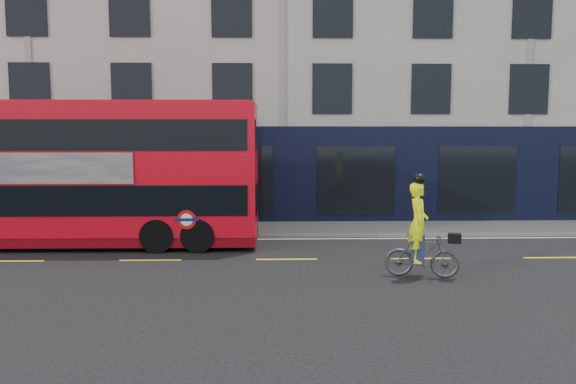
{
  "coord_description": "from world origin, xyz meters",
  "views": [
    {
      "loc": [
        -0.41,
        -14.78,
        3.71
      ],
      "look_at": [
        0.08,
        2.7,
        1.88
      ],
      "focal_mm": 35.0,
      "sensor_mm": 36.0,
      "label": 1
    }
  ],
  "objects": [
    {
      "name": "lane_dashes",
      "position": [
        0.0,
        1.5,
        0.0
      ],
      "size": [
        58.0,
        0.12,
        0.01
      ],
      "primitive_type": null,
      "color": "yellow",
      "rests_on": "ground"
    },
    {
      "name": "pavement",
      "position": [
        0.0,
        6.5,
        0.06
      ],
      "size": [
        60.0,
        3.0,
        0.12
      ],
      "primitive_type": "cube",
      "color": "slate",
      "rests_on": "ground"
    },
    {
      "name": "building_terrace",
      "position": [
        0.0,
        12.94,
        7.49
      ],
      "size": [
        50.0,
        10.07,
        15.0
      ],
      "color": "#B9B7AE",
      "rests_on": "ground"
    },
    {
      "name": "cyclist",
      "position": [
        3.41,
        -0.64,
        0.92
      ],
      "size": [
        1.97,
        0.94,
        2.7
      ],
      "rotation": [
        0.0,
        0.0,
        -0.22
      ],
      "color": "#424447",
      "rests_on": "ground"
    },
    {
      "name": "bus",
      "position": [
        -6.73,
        3.8,
        2.43
      ],
      "size": [
        11.77,
        2.79,
        4.73
      ],
      "rotation": [
        0.0,
        0.0,
        -0.01
      ],
      "color": "red",
      "rests_on": "ground"
    },
    {
      "name": "ground",
      "position": [
        0.0,
        0.0,
        0.0
      ],
      "size": [
        120.0,
        120.0,
        0.0
      ],
      "primitive_type": "plane",
      "color": "black",
      "rests_on": "ground"
    },
    {
      "name": "road_edge_line",
      "position": [
        0.0,
        4.7,
        0.0
      ],
      "size": [
        58.0,
        0.1,
        0.01
      ],
      "primitive_type": "cube",
      "color": "silver",
      "rests_on": "ground"
    },
    {
      "name": "kerb",
      "position": [
        0.0,
        5.0,
        0.07
      ],
      "size": [
        60.0,
        0.12,
        0.13
      ],
      "primitive_type": "cube",
      "color": "gray",
      "rests_on": "ground"
    }
  ]
}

